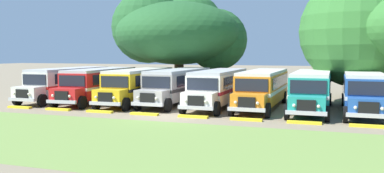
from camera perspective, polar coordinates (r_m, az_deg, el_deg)
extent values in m
plane|color=#84755B|center=(27.05, -3.26, -4.16)|extent=(220.00, 220.00, 0.00)
cube|color=olive|center=(20.43, -11.33, -7.15)|extent=(80.00, 10.68, 0.01)
cube|color=silver|center=(38.30, -16.69, 0.60)|extent=(2.51, 9.20, 2.10)
cube|color=red|center=(38.31, -16.69, 0.35)|extent=(2.54, 9.22, 0.24)
cube|color=black|center=(37.78, -14.88, 1.35)|extent=(0.05, 8.00, 0.80)
cube|color=black|center=(39.26, -17.96, 1.40)|extent=(0.05, 8.00, 0.80)
cube|color=#B2B2B7|center=(38.23, -16.73, 2.34)|extent=(2.43, 9.10, 0.22)
cube|color=silver|center=(34.20, -21.87, -0.89)|extent=(2.20, 1.40, 1.05)
cube|color=black|center=(33.65, -22.70, -0.97)|extent=(1.10, 0.10, 0.70)
cube|color=#B7B7BC|center=(33.66, -22.72, -1.70)|extent=(2.40, 0.20, 0.24)
cube|color=black|center=(34.63, -21.20, 0.89)|extent=(2.20, 0.06, 0.84)
cube|color=red|center=(42.12, -13.01, 0.90)|extent=(0.90, 0.06, 1.30)
sphere|color=#EAE5C6|center=(33.15, -21.86, -1.02)|extent=(0.20, 0.20, 0.20)
sphere|color=#EAE5C6|center=(34.08, -23.63, -0.93)|extent=(0.20, 0.20, 0.20)
cylinder|color=black|center=(33.56, -20.19, -1.85)|extent=(0.28, 1.00, 1.00)
cylinder|color=black|center=(35.12, -23.22, -1.66)|extent=(0.28, 1.00, 1.00)
cylinder|color=black|center=(40.19, -12.77, -0.63)|extent=(0.28, 1.00, 1.00)
cylinder|color=black|center=(41.51, -15.58, -0.52)|extent=(0.28, 1.00, 1.00)
cube|color=red|center=(36.26, -12.55, 0.47)|extent=(3.03, 9.33, 2.10)
cube|color=white|center=(36.28, -12.54, 0.20)|extent=(3.06, 9.35, 0.24)
cube|color=black|center=(35.91, -10.55, 1.26)|extent=(0.51, 7.99, 0.80)
cube|color=black|center=(37.11, -14.07, 1.31)|extent=(0.51, 7.99, 0.80)
cube|color=#B2B2B7|center=(36.20, -12.58, 2.30)|extent=(2.95, 9.23, 0.22)
cube|color=red|center=(31.76, -17.06, -1.17)|extent=(2.28, 1.53, 1.05)
cube|color=black|center=(31.14, -17.80, -1.26)|extent=(1.10, 0.16, 0.70)
cube|color=#B7B7BC|center=(31.16, -17.82, -2.05)|extent=(2.41, 0.34, 0.24)
cube|color=black|center=(32.24, -16.46, 0.76)|extent=(2.20, 0.19, 0.84)
cube|color=white|center=(40.39, -9.44, 0.79)|extent=(0.90, 0.11, 1.30)
sphere|color=#EAE5C6|center=(30.72, -16.76, -1.31)|extent=(0.20, 0.20, 0.20)
sphere|color=#EAE5C6|center=(31.49, -18.91, -1.22)|extent=(0.20, 0.20, 0.20)
cylinder|color=black|center=(31.27, -15.09, -2.18)|extent=(0.34, 1.01, 1.00)
cylinder|color=black|center=(32.56, -18.72, -2.00)|extent=(0.34, 1.01, 1.00)
cylinder|color=black|center=(38.50, -8.83, -0.80)|extent=(0.34, 1.01, 1.00)
cylinder|color=black|center=(39.55, -11.99, -0.70)|extent=(0.34, 1.01, 1.00)
cube|color=yellow|center=(34.62, -7.20, 0.35)|extent=(2.82, 9.28, 2.10)
cube|color=black|center=(34.63, -7.20, 0.07)|extent=(2.85, 9.30, 0.24)
cube|color=black|center=(34.36, -5.07, 1.17)|extent=(0.32, 8.00, 0.80)
cube|color=black|center=(35.40, -8.88, 1.23)|extent=(0.32, 8.00, 0.80)
cube|color=beige|center=(34.55, -7.22, 2.27)|extent=(2.73, 9.18, 0.22)
cube|color=yellow|center=(29.94, -11.37, -1.40)|extent=(2.25, 1.48, 1.05)
cube|color=black|center=(29.29, -12.06, -1.50)|extent=(1.10, 0.14, 0.70)
cube|color=#B7B7BC|center=(29.30, -12.08, -2.34)|extent=(2.41, 0.28, 0.24)
cube|color=black|center=(30.44, -10.80, 0.64)|extent=(2.20, 0.14, 0.84)
cube|color=black|center=(38.87, -4.40, 0.69)|extent=(0.90, 0.09, 1.30)
sphere|color=#EAE5C6|center=(28.91, -10.89, -1.56)|extent=(0.20, 0.20, 0.20)
sphere|color=#EAE5C6|center=(29.59, -13.29, -1.46)|extent=(0.20, 0.20, 0.20)
cylinder|color=black|center=(29.54, -9.21, -2.48)|extent=(0.31, 1.01, 1.00)
cylinder|color=black|center=(30.67, -13.24, -2.28)|extent=(0.31, 1.01, 1.00)
cylinder|color=black|center=(37.02, -3.58, -0.97)|extent=(0.31, 1.01, 1.00)
cylinder|color=black|center=(37.93, -6.97, -0.86)|extent=(0.31, 1.01, 1.00)
cube|color=#9E9993|center=(33.85, -1.74, 0.28)|extent=(2.67, 9.24, 2.10)
cube|color=#282828|center=(33.86, -1.74, 0.00)|extent=(2.70, 9.26, 0.24)
cube|color=black|center=(33.65, 0.45, 1.11)|extent=(0.18, 8.00, 0.80)
cube|color=black|center=(34.58, -3.51, 1.20)|extent=(0.18, 8.00, 0.80)
cube|color=#B2B2B7|center=(33.78, -1.75, 2.24)|extent=(2.58, 9.14, 0.22)
cube|color=#9E9993|center=(29.07, -5.63, -1.51)|extent=(2.22, 1.44, 1.05)
cube|color=black|center=(28.40, -6.28, -1.62)|extent=(1.10, 0.12, 0.70)
cube|color=#B7B7BC|center=(28.42, -6.31, -2.49)|extent=(2.40, 0.24, 0.24)
cube|color=black|center=(29.58, -5.08, 0.59)|extent=(2.20, 0.10, 0.84)
cube|color=#282828|center=(38.17, 0.84, 0.63)|extent=(0.90, 0.08, 1.30)
sphere|color=#EAE5C6|center=(28.06, -5.05, -1.68)|extent=(0.20, 0.20, 0.20)
sphere|color=#EAE5C6|center=(28.68, -7.58, -1.57)|extent=(0.20, 0.20, 0.20)
cylinder|color=black|center=(28.72, -3.38, -2.63)|extent=(0.30, 1.00, 1.00)
cylinder|color=black|center=(29.76, -7.62, -2.41)|extent=(0.30, 1.00, 1.00)
cylinder|color=black|center=(36.34, 1.78, -1.07)|extent=(0.30, 1.00, 1.00)
cylinder|color=black|center=(37.16, -1.73, -0.94)|extent=(0.30, 1.00, 1.00)
cube|color=silver|center=(32.16, 3.90, 0.04)|extent=(2.54, 9.21, 2.10)
cube|color=maroon|center=(32.18, 3.90, -0.26)|extent=(2.57, 9.23, 0.24)
cube|color=black|center=(32.11, 6.24, 0.91)|extent=(0.07, 8.00, 0.80)
cube|color=black|center=(32.76, 1.90, 1.01)|extent=(0.07, 8.00, 0.80)
cube|color=#B2B2B7|center=(32.09, 3.91, 2.10)|extent=(2.46, 9.11, 0.22)
cube|color=silver|center=(27.15, 1.01, -1.93)|extent=(2.21, 1.41, 1.05)
cube|color=black|center=(26.45, 0.52, -2.06)|extent=(1.10, 0.10, 0.70)
cube|color=#B7B7BC|center=(26.47, 0.49, -2.99)|extent=(2.40, 0.21, 0.24)
cube|color=black|center=(27.69, 1.44, 0.33)|extent=(2.20, 0.07, 0.84)
cube|color=maroon|center=(36.64, 5.77, 0.44)|extent=(0.90, 0.06, 1.30)
sphere|color=#EAE5C6|center=(26.19, 1.94, -2.13)|extent=(0.20, 0.20, 0.20)
sphere|color=#EAE5C6|center=(26.63, -0.95, -2.01)|extent=(0.20, 0.20, 0.20)
cylinder|color=black|center=(26.97, 3.50, -3.11)|extent=(0.28, 1.00, 1.00)
cylinder|color=black|center=(27.70, -1.30, -2.90)|extent=(0.28, 1.00, 1.00)
cylinder|color=black|center=(34.89, 7.07, -1.35)|extent=(0.28, 1.00, 1.00)
cylinder|color=black|center=(35.46, 3.27, -1.22)|extent=(0.28, 1.00, 1.00)
cube|color=orange|center=(31.71, 9.97, -0.09)|extent=(2.63, 9.23, 2.10)
cube|color=white|center=(31.73, 9.96, -0.39)|extent=(2.66, 9.25, 0.24)
cube|color=black|center=(31.78, 12.33, 0.79)|extent=(0.15, 8.00, 0.80)
cube|color=black|center=(32.21, 7.85, 0.90)|extent=(0.15, 8.00, 0.80)
cube|color=beige|center=(31.64, 10.00, 2.01)|extent=(2.55, 9.13, 0.22)
cube|color=orange|center=(26.58, 7.98, -2.12)|extent=(2.22, 1.43, 1.05)
cube|color=black|center=(25.86, 7.64, -2.25)|extent=(1.10, 0.12, 0.70)
cube|color=#B7B7BC|center=(25.88, 7.61, -3.21)|extent=(2.40, 0.23, 0.24)
cube|color=black|center=(27.14, 8.30, 0.19)|extent=(2.20, 0.09, 0.84)
cube|color=white|center=(36.27, 11.23, 0.33)|extent=(0.90, 0.07, 1.30)
sphere|color=#EAE5C6|center=(25.68, 9.14, -2.32)|extent=(0.20, 0.20, 0.20)
sphere|color=#EAE5C6|center=(25.97, 6.11, -2.21)|extent=(0.20, 0.20, 0.20)
cylinder|color=black|center=(26.53, 10.55, -3.31)|extent=(0.29, 1.00, 1.00)
cylinder|color=black|center=(27.02, 5.51, -3.11)|extent=(0.29, 1.00, 1.00)
cylinder|color=black|center=(34.59, 12.76, -1.48)|extent=(0.29, 1.00, 1.00)
cylinder|color=black|center=(34.96, 8.85, -1.36)|extent=(0.29, 1.00, 1.00)
cube|color=teal|center=(31.02, 16.43, -0.32)|extent=(2.55, 9.21, 2.10)
cube|color=white|center=(31.03, 16.43, -0.63)|extent=(2.58, 9.23, 0.24)
cube|color=black|center=(31.24, 18.81, 0.58)|extent=(0.08, 8.00, 0.80)
cube|color=black|center=(31.36, 14.17, 0.70)|extent=(0.08, 8.00, 0.80)
cube|color=beige|center=(30.94, 16.48, 1.82)|extent=(2.47, 9.11, 0.22)
cube|color=teal|center=(25.81, 15.79, -2.46)|extent=(2.21, 1.41, 1.05)
cube|color=black|center=(25.07, 15.68, -2.61)|extent=(1.10, 0.11, 0.70)
cube|color=#B7B7BC|center=(25.09, 15.66, -3.60)|extent=(2.40, 0.21, 0.24)
cube|color=black|center=(26.37, 15.93, -0.08)|extent=(2.20, 0.07, 0.84)
cube|color=white|center=(35.62, 16.82, 0.13)|extent=(0.90, 0.06, 1.30)
sphere|color=#EAE5C6|center=(24.99, 17.28, -2.67)|extent=(0.20, 0.20, 0.20)
sphere|color=#EAE5C6|center=(25.07, 14.08, -2.58)|extent=(0.20, 0.20, 0.20)
cylinder|color=black|center=(25.93, 18.43, -3.67)|extent=(0.29, 1.00, 1.00)
cylinder|color=black|center=(26.07, 13.14, -3.50)|extent=(0.29, 1.00, 1.00)
cylinder|color=black|center=(34.07, 18.67, -1.71)|extent=(0.29, 1.00, 1.00)
cylinder|color=black|center=(34.18, 14.65, -1.60)|extent=(0.29, 1.00, 1.00)
cube|color=#23519E|center=(31.18, 22.77, -0.47)|extent=(2.58, 9.22, 2.10)
cube|color=silver|center=(31.20, 22.76, -0.78)|extent=(2.62, 9.24, 0.24)
cube|color=black|center=(31.54, 25.07, 0.42)|extent=(0.11, 8.00, 0.80)
cube|color=black|center=(31.40, 20.45, 0.55)|extent=(0.11, 8.00, 0.80)
cube|color=beige|center=(31.11, 22.83, 1.66)|extent=(2.50, 9.12, 0.22)
cube|color=#23519E|center=(25.98, 23.36, -2.63)|extent=(2.21, 1.42, 1.05)
cube|color=black|center=(25.24, 23.47, -2.78)|extent=(1.10, 0.11, 0.70)
cube|color=#B7B7BC|center=(25.26, 23.44, -3.76)|extent=(2.40, 0.22, 0.24)
cube|color=black|center=(26.54, 23.34, -0.25)|extent=(2.20, 0.08, 0.84)
cube|color=silver|center=(35.79, 22.36, 0.00)|extent=(0.90, 0.07, 1.30)
sphere|color=#EAE5C6|center=(25.25, 25.06, -2.83)|extent=(0.20, 0.20, 0.20)
sphere|color=#EAE5C6|center=(25.15, 21.88, -2.75)|extent=(0.20, 0.20, 0.20)
cylinder|color=black|center=(26.09, 20.67, -3.68)|extent=(0.29, 1.00, 1.00)
cylinder|color=black|center=(34.35, 24.44, -1.84)|extent=(0.29, 1.00, 1.00)
cylinder|color=black|center=(34.23, 20.43, -1.73)|extent=(0.29, 1.00, 1.00)
cube|color=yellow|center=(33.46, -22.95, -2.68)|extent=(2.00, 0.36, 0.15)
cube|color=yellow|center=(31.26, -18.22, -3.05)|extent=(2.00, 0.36, 0.15)
cube|color=yellow|center=(29.30, -12.81, -3.43)|extent=(2.00, 0.36, 0.15)
cube|color=yellow|center=(27.64, -6.68, -3.83)|extent=(2.00, 0.36, 0.15)
cube|color=yellow|center=(26.33, 0.15, -4.23)|extent=(2.00, 0.36, 0.15)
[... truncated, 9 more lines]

